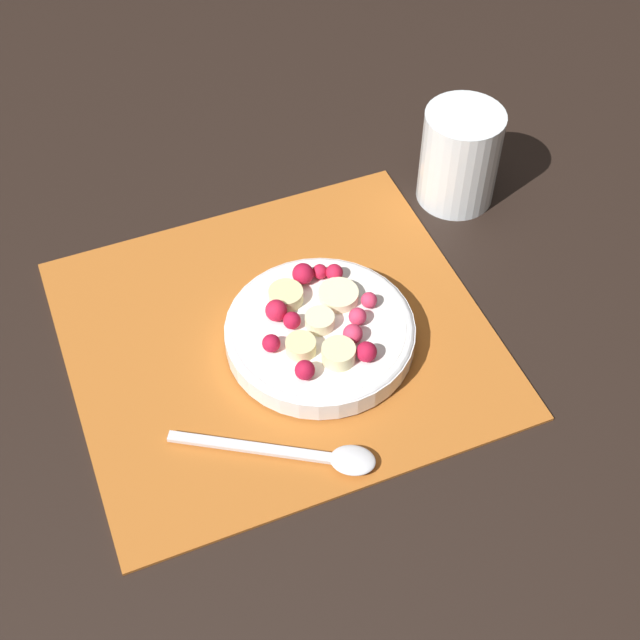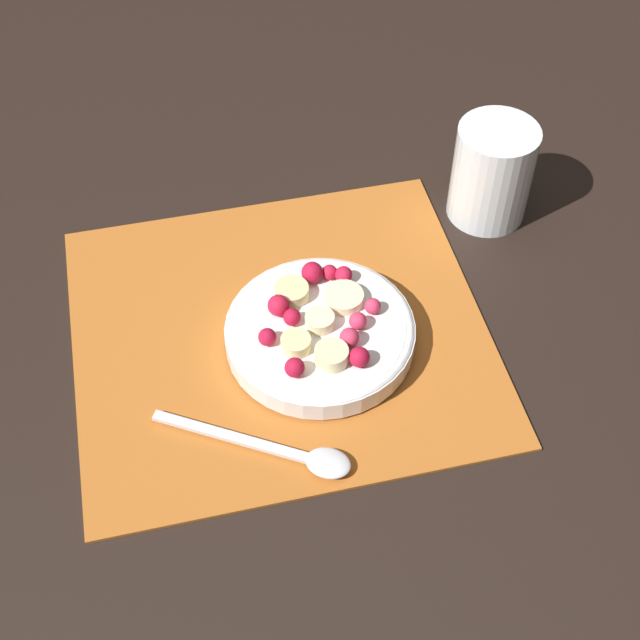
# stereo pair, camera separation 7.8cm
# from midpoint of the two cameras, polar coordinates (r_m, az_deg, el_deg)

# --- Properties ---
(ground_plane) EXTENTS (3.00, 3.00, 0.00)m
(ground_plane) POSITION_cam_midpoint_polar(r_m,az_deg,el_deg) (0.82, -5.45, -1.32)
(ground_plane) COLOR black
(placemat) EXTENTS (0.37, 0.34, 0.01)m
(placemat) POSITION_cam_midpoint_polar(r_m,az_deg,el_deg) (0.81, -5.47, -1.19)
(placemat) COLOR #B26023
(placemat) RESTS_ON ground_plane
(fruit_bowl) EXTENTS (0.17, 0.17, 0.04)m
(fruit_bowl) POSITION_cam_midpoint_polar(r_m,az_deg,el_deg) (0.79, -2.82, -0.86)
(fruit_bowl) COLOR white
(fruit_bowl) RESTS_ON placemat
(spoon) EXTENTS (0.16, 0.11, 0.01)m
(spoon) POSITION_cam_midpoint_polar(r_m,az_deg,el_deg) (0.73, -3.42, -8.85)
(spoon) COLOR silver
(spoon) RESTS_ON placemat
(drinking_glass) EXTENTS (0.08, 0.08, 0.10)m
(drinking_glass) POSITION_cam_midpoint_polar(r_m,az_deg,el_deg) (0.92, 6.51, 10.22)
(drinking_glass) COLOR white
(drinking_glass) RESTS_ON ground_plane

